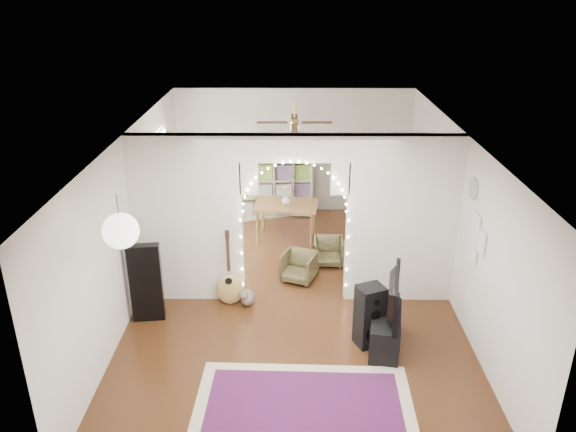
{
  "coord_description": "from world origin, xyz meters",
  "views": [
    {
      "loc": [
        -0.04,
        -7.93,
        4.77
      ],
      "look_at": [
        -0.1,
        0.3,
        1.29
      ],
      "focal_mm": 35.0,
      "sensor_mm": 36.0,
      "label": 1
    }
  ],
  "objects_px": {
    "dining_chair_left": "(299,267)",
    "dining_chair_right": "(329,251)",
    "acoustic_guitar": "(229,278)",
    "dining_table": "(286,207)",
    "bookcase": "(274,179)",
    "media_console": "(385,330)",
    "floor_speaker": "(370,316)"
  },
  "relations": [
    {
      "from": "floor_speaker",
      "to": "dining_chair_left",
      "type": "xyz_separation_m",
      "value": [
        -0.96,
        1.82,
        -0.21
      ]
    },
    {
      "from": "dining_chair_left",
      "to": "dining_chair_right",
      "type": "xyz_separation_m",
      "value": [
        0.54,
        0.6,
        -0.01
      ]
    },
    {
      "from": "dining_chair_left",
      "to": "bookcase",
      "type": "bearing_deg",
      "value": 121.09
    },
    {
      "from": "acoustic_guitar",
      "to": "floor_speaker",
      "type": "height_order",
      "value": "acoustic_guitar"
    },
    {
      "from": "dining_table",
      "to": "dining_chair_right",
      "type": "xyz_separation_m",
      "value": [
        0.77,
        -1.03,
        -0.44
      ]
    },
    {
      "from": "dining_chair_right",
      "to": "dining_table",
      "type": "bearing_deg",
      "value": 127.47
    },
    {
      "from": "dining_chair_left",
      "to": "dining_chair_right",
      "type": "height_order",
      "value": "dining_chair_left"
    },
    {
      "from": "bookcase",
      "to": "dining_table",
      "type": "bearing_deg",
      "value": -97.62
    },
    {
      "from": "dining_table",
      "to": "dining_chair_right",
      "type": "bearing_deg",
      "value": -46.69
    },
    {
      "from": "acoustic_guitar",
      "to": "bookcase",
      "type": "relative_size",
      "value": 0.65
    },
    {
      "from": "dining_table",
      "to": "dining_chair_left",
      "type": "height_order",
      "value": "dining_table"
    },
    {
      "from": "media_console",
      "to": "dining_table",
      "type": "bearing_deg",
      "value": 122.8
    },
    {
      "from": "dining_chair_left",
      "to": "dining_table",
      "type": "bearing_deg",
      "value": 119.24
    },
    {
      "from": "acoustic_guitar",
      "to": "dining_table",
      "type": "relative_size",
      "value": 0.85
    },
    {
      "from": "dining_table",
      "to": "dining_chair_left",
      "type": "distance_m",
      "value": 1.7
    },
    {
      "from": "acoustic_guitar",
      "to": "dining_table",
      "type": "bearing_deg",
      "value": 67.93
    },
    {
      "from": "media_console",
      "to": "dining_chair_right",
      "type": "distance_m",
      "value": 2.55
    },
    {
      "from": "media_console",
      "to": "bookcase",
      "type": "xyz_separation_m",
      "value": [
        -1.69,
        4.76,
        0.59
      ]
    },
    {
      "from": "floor_speaker",
      "to": "dining_table",
      "type": "bearing_deg",
      "value": 86.15
    },
    {
      "from": "acoustic_guitar",
      "to": "bookcase",
      "type": "height_order",
      "value": "bookcase"
    },
    {
      "from": "media_console",
      "to": "dining_chair_right",
      "type": "height_order",
      "value": "media_console"
    },
    {
      "from": "floor_speaker",
      "to": "bookcase",
      "type": "height_order",
      "value": "bookcase"
    },
    {
      "from": "acoustic_guitar",
      "to": "media_console",
      "type": "bearing_deg",
      "value": -27.42
    },
    {
      "from": "media_console",
      "to": "dining_chair_right",
      "type": "relative_size",
      "value": 1.87
    },
    {
      "from": "acoustic_guitar",
      "to": "dining_chair_right",
      "type": "bearing_deg",
      "value": 37.97
    },
    {
      "from": "acoustic_guitar",
      "to": "dining_chair_right",
      "type": "relative_size",
      "value": 2.04
    },
    {
      "from": "bookcase",
      "to": "dining_chair_left",
      "type": "height_order",
      "value": "bookcase"
    },
    {
      "from": "floor_speaker",
      "to": "dining_chair_left",
      "type": "height_order",
      "value": "floor_speaker"
    },
    {
      "from": "floor_speaker",
      "to": "acoustic_guitar",
      "type": "bearing_deg",
      "value": 130.51
    },
    {
      "from": "dining_table",
      "to": "dining_chair_right",
      "type": "distance_m",
      "value": 1.36
    },
    {
      "from": "floor_speaker",
      "to": "bookcase",
      "type": "distance_m",
      "value": 4.96
    },
    {
      "from": "media_console",
      "to": "dining_table",
      "type": "xyz_separation_m",
      "value": [
        -1.42,
        3.49,
        0.43
      ]
    }
  ]
}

